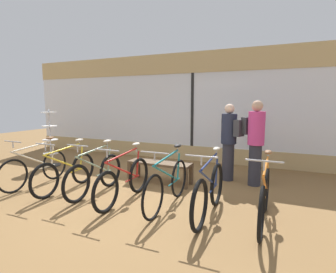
# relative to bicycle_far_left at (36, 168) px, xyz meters

# --- Properties ---
(ground_plane) EXTENTS (24.00, 24.00, 0.00)m
(ground_plane) POSITION_rel_bicycle_far_left_xyz_m (2.27, 0.23, -0.38)
(ground_plane) COLOR olive
(shop_back_wall) EXTENTS (12.00, 0.08, 3.20)m
(shop_back_wall) POSITION_rel_bicycle_far_left_xyz_m (2.27, 3.61, 1.26)
(shop_back_wall) COLOR tan
(shop_back_wall) RESTS_ON ground_plane
(bicycle_far_left) EXTENTS (0.46, 1.70, 1.02)m
(bicycle_far_left) POSITION_rel_bicycle_far_left_xyz_m (0.00, 0.00, 0.00)
(bicycle_far_left) COLOR black
(bicycle_far_left) RESTS_ON ground_plane
(bicycle_left) EXTENTS (0.46, 1.67, 1.02)m
(bicycle_left) POSITION_rel_bicycle_far_left_xyz_m (0.82, 0.02, -0.01)
(bicycle_left) COLOR black
(bicycle_left) RESTS_ON ground_plane
(bicycle_center_left) EXTENTS (0.46, 1.67, 1.02)m
(bicycle_center_left) POSITION_rel_bicycle_far_left_xyz_m (1.49, 0.10, -0.01)
(bicycle_center_left) COLOR black
(bicycle_center_left) RESTS_ON ground_plane
(bicycle_center) EXTENTS (0.46, 1.73, 1.02)m
(bicycle_center) POSITION_rel_bicycle_far_left_xyz_m (2.22, -0.01, -0.01)
(bicycle_center) COLOR black
(bicycle_center) RESTS_ON ground_plane
(bicycle_center_right) EXTENTS (0.46, 1.76, 1.03)m
(bicycle_center_right) POSITION_rel_bicycle_far_left_xyz_m (3.03, 0.09, 0.01)
(bicycle_center_right) COLOR black
(bicycle_center_right) RESTS_ON ground_plane
(bicycle_right) EXTENTS (0.46, 1.74, 1.05)m
(bicycle_right) POSITION_rel_bicycle_far_left_xyz_m (3.77, -0.01, 0.01)
(bicycle_right) COLOR black
(bicycle_right) RESTS_ON ground_plane
(bicycle_far_right) EXTENTS (0.46, 1.75, 1.04)m
(bicycle_far_right) POSITION_rel_bicycle_far_left_xyz_m (4.56, 0.07, 0.02)
(bicycle_far_right) COLOR black
(bicycle_far_right) RESTS_ON ground_plane
(accessory_rack) EXTENTS (0.48, 0.48, 1.58)m
(accessory_rack) POSITION_rel_bicycle_far_left_xyz_m (-1.10, 1.40, 0.27)
(accessory_rack) COLOR #333333
(accessory_rack) RESTS_ON ground_plane
(display_bench) EXTENTS (1.40, 0.44, 0.47)m
(display_bench) POSITION_rel_bicycle_far_left_xyz_m (2.33, 1.22, -0.00)
(display_bench) COLOR brown
(display_bench) RESTS_ON ground_plane
(customer_near_rack) EXTENTS (0.55, 0.44, 1.72)m
(customer_near_rack) POSITION_rel_bicycle_far_left_xyz_m (3.67, 2.02, 0.55)
(customer_near_rack) COLOR #2D2D38
(customer_near_rack) RESTS_ON ground_plane
(customer_by_window) EXTENTS (0.56, 0.50, 1.80)m
(customer_by_window) POSITION_rel_bicycle_far_left_xyz_m (4.23, 1.88, 0.59)
(customer_by_window) COLOR #2D2D38
(customer_by_window) RESTS_ON ground_plane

